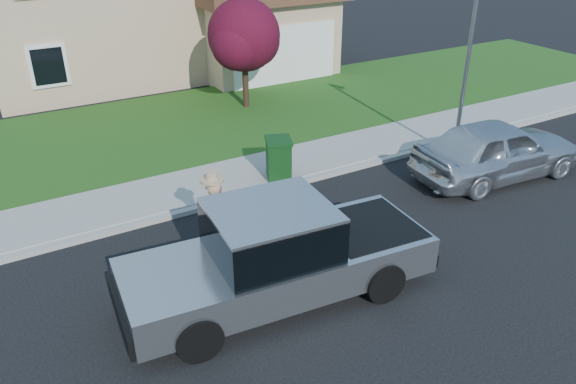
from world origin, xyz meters
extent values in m
plane|color=black|center=(0.00, 0.00, 0.00)|extent=(80.00, 80.00, 0.00)
cube|color=gray|center=(1.00, 2.90, 0.06)|extent=(40.00, 0.20, 0.12)
cube|color=gray|center=(1.00, 4.00, 0.07)|extent=(40.00, 2.00, 0.15)
cube|color=#1F4112|center=(1.00, 8.50, 0.05)|extent=(40.00, 7.00, 0.10)
cube|color=tan|center=(6.50, 14.00, 1.60)|extent=(5.50, 6.00, 3.20)
cube|color=white|center=(6.50, 10.98, 1.25)|extent=(4.60, 0.12, 2.30)
cube|color=black|center=(-2.20, 12.45, 1.60)|extent=(1.30, 0.10, 1.50)
cylinder|color=black|center=(-2.44, -1.75, 0.40)|extent=(0.83, 0.37, 0.81)
cylinder|color=black|center=(-2.28, 0.10, 0.40)|extent=(0.83, 0.37, 0.81)
cylinder|color=black|center=(1.13, -2.06, 0.40)|extent=(0.83, 0.37, 0.81)
cylinder|color=black|center=(1.29, -0.20, 0.40)|extent=(0.83, 0.37, 0.81)
cube|color=#A5A7AC|center=(-0.50, -0.99, 0.70)|extent=(5.90, 2.50, 0.73)
cube|color=black|center=(-0.65, -0.97, 1.46)|extent=(2.27, 2.05, 0.86)
cube|color=#A5A7AC|center=(-0.65, -0.97, 1.91)|extent=(2.27, 2.05, 0.08)
cube|color=black|center=(1.41, -1.15, 1.04)|extent=(1.96, 1.86, 0.06)
cube|color=black|center=(-3.40, -0.74, 0.56)|extent=(0.28, 1.92, 0.40)
cube|color=black|center=(2.40, -1.23, 0.50)|extent=(0.28, 1.92, 0.25)
cube|color=black|center=(-1.36, 0.18, 1.36)|extent=(0.14, 0.23, 0.18)
imported|color=tan|center=(-1.01, 0.80, 0.91)|extent=(0.70, 0.49, 1.83)
cylinder|color=tan|center=(-1.01, 0.80, 1.85)|extent=(0.49, 0.49, 0.05)
cylinder|color=tan|center=(-1.01, 0.80, 1.93)|extent=(0.24, 0.24, 0.17)
imported|color=silver|center=(7.11, 0.62, 0.81)|extent=(4.92, 2.32, 1.63)
cylinder|color=black|center=(3.79, 9.09, 0.97)|extent=(0.22, 0.22, 1.73)
sphere|color=#490F20|center=(3.79, 9.09, 2.65)|extent=(2.49, 2.49, 2.49)
sphere|color=#490F20|center=(4.33, 9.42, 2.32)|extent=(1.84, 1.84, 1.84)
sphere|color=#490F20|center=(3.36, 8.77, 2.43)|extent=(1.73, 1.73, 1.73)
cube|color=#0E3612|center=(1.88, 3.28, 0.66)|extent=(0.83, 0.88, 1.01)
cube|color=#0E3612|center=(1.88, 3.28, 1.20)|extent=(0.91, 0.96, 0.08)
cylinder|color=slate|center=(7.00, 2.00, 2.40)|extent=(0.12, 0.12, 4.80)
camera|label=1|loc=(-4.69, -8.54, 6.73)|focal=35.00mm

